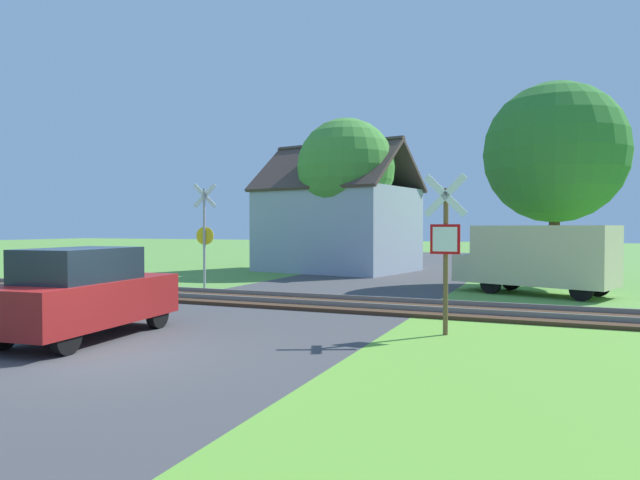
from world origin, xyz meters
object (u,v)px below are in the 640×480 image
object	(u,v)px
tree_center	(346,168)
mail_truck	(538,256)
crossing_sign_far	(205,230)
stop_sign_near	(445,244)
tree_right	(555,153)
parked_car	(85,293)
house	(337,226)

from	to	relation	value
tree_center	mail_truck	world-z (taller)	tree_center
crossing_sign_far	mail_truck	distance (m)	11.35
stop_sign_near	crossing_sign_far	size ratio (longest dim) A/B	0.87
tree_right	tree_center	size ratio (longest dim) A/B	1.04
tree_center	parked_car	world-z (taller)	tree_center
tree_right	mail_truck	bearing A→B (deg)	-97.81
house	tree_center	bearing A→B (deg)	-41.91
stop_sign_near	mail_truck	bearing A→B (deg)	-98.12
stop_sign_near	house	size ratio (longest dim) A/B	0.40
stop_sign_near	house	bearing A→B (deg)	-59.39
stop_sign_near	tree_right	size ratio (longest dim) A/B	0.43
crossing_sign_far	house	xyz separation A→B (m)	(1.45, 9.53, 0.14)
stop_sign_near	house	xyz separation A→B (m)	(-8.02, 15.10, 0.38)
mail_truck	tree_right	bearing A→B (deg)	12.44
stop_sign_near	tree_center	size ratio (longest dim) A/B	0.44
crossing_sign_far	parked_car	bearing A→B (deg)	-82.80
stop_sign_near	parked_car	bearing A→B (deg)	27.83
mail_truck	parked_car	xyz separation A→B (m)	(-8.01, -11.19, -0.34)
tree_right	crossing_sign_far	bearing A→B (deg)	-152.33
house	tree_right	distance (m)	10.98
stop_sign_near	tree_center	xyz separation A→B (m)	(-7.17, 13.98, 3.17)
tree_center	mail_truck	distance (m)	11.14
crossing_sign_far	mail_truck	xyz separation A→B (m)	(11.02, 2.58, -0.84)
crossing_sign_far	parked_car	world-z (taller)	crossing_sign_far
house	tree_center	distance (m)	3.12
tree_right	tree_center	bearing A→B (deg)	165.42
mail_truck	parked_car	size ratio (longest dim) A/B	1.27
house	mail_truck	world-z (taller)	house
house	mail_truck	size ratio (longest dim) A/B	1.56
house	stop_sign_near	bearing A→B (deg)	-51.34
crossing_sign_far	house	bearing A→B (deg)	69.27
tree_right	mail_truck	xyz separation A→B (m)	(-0.47, -3.44, -3.73)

